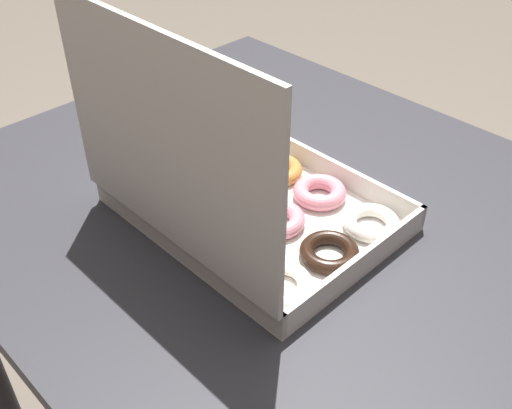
% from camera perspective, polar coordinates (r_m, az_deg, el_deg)
% --- Properties ---
extents(dining_table, '(1.14, 0.88, 0.76)m').
position_cam_1_polar(dining_table, '(0.99, 3.73, -5.78)').
color(dining_table, '#2D2D33').
rests_on(dining_table, ground_plane).
extents(donut_box, '(0.40, 0.31, 0.34)m').
position_cam_1_polar(donut_box, '(0.87, -2.16, 1.23)').
color(donut_box, silver).
rests_on(donut_box, dining_table).
extents(coffee_mug, '(0.09, 0.09, 0.11)m').
position_cam_1_polar(coffee_mug, '(1.10, -10.11, 8.96)').
color(coffee_mug, '#232328').
rests_on(coffee_mug, dining_table).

